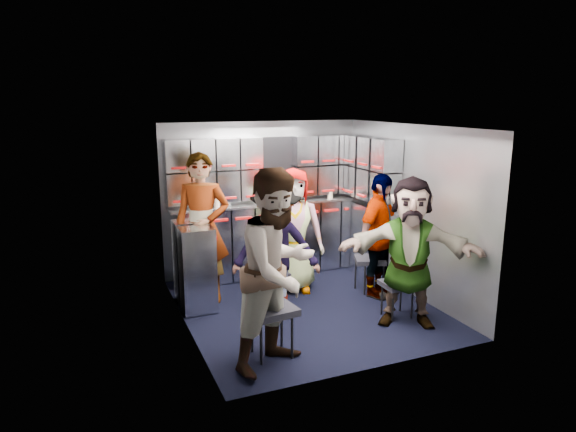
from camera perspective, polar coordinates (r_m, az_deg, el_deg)
name	(u,v)px	position (r m, az deg, el deg)	size (l,w,h in m)	color
floor	(307,307)	(6.12, 2.08, -10.12)	(3.00, 3.00, 0.00)	black
wall_back	(263,198)	(7.16, -2.83, 2.05)	(2.80, 0.04, 2.10)	gray
wall_left	(184,233)	(5.38, -11.53, -1.82)	(0.04, 3.00, 2.10)	gray
wall_right	(411,211)	(6.49, 13.49, 0.59)	(0.04, 3.00, 2.10)	gray
ceiling	(308,126)	(5.65, 2.26, 9.91)	(2.80, 3.00, 0.02)	silver
cart_bank_back	(268,240)	(7.09, -2.21, -2.66)	(2.68, 0.38, 0.99)	#9BA0AA
cart_bank_left	(194,266)	(6.10, -10.38, -5.44)	(0.38, 0.76, 0.99)	#9BA0AA
counter	(268,203)	(6.97, -2.24, 1.47)	(2.68, 0.42, 0.03)	#B9BCC1
locker_bank_back	(266,168)	(6.95, -2.45, 5.40)	(2.68, 0.28, 0.82)	#9BA0AA
locker_bank_right	(372,169)	(6.91, 9.27, 5.20)	(0.28, 1.00, 0.82)	#9BA0AA
right_cabinet	(373,243)	(7.02, 9.41, -2.93)	(0.28, 1.20, 1.00)	#9BA0AA
coffee_niche	(277,168)	(7.07, -1.24, 5.38)	(0.46, 0.16, 0.84)	black
red_latch_strip	(273,216)	(6.81, -1.65, 0.05)	(2.60, 0.02, 0.03)	#B00F0F
jump_seat_near_left	(272,312)	(4.90, -1.84, -10.65)	(0.46, 0.44, 0.49)	black
jump_seat_mid_left	(271,276)	(6.02, -1.93, -6.69)	(0.40, 0.38, 0.43)	black
jump_seat_center	(288,257)	(6.70, -0.05, -4.63)	(0.46, 0.45, 0.42)	black
jump_seat_mid_right	(370,261)	(6.60, 9.09, -4.99)	(0.47, 0.46, 0.44)	black
jump_seat_near_right	(398,286)	(5.88, 12.09, -7.61)	(0.36, 0.34, 0.41)	black
attendant_standing	(202,228)	(6.14, -9.52, -1.37)	(0.65, 0.43, 1.80)	black
attendant_arc_a	(278,270)	(4.57, -1.08, -6.01)	(0.89, 0.69, 1.82)	black
attendant_arc_b	(276,249)	(5.74, -1.33, -3.64)	(0.98, 0.56, 1.52)	black
attendant_arc_c	(293,230)	(6.43, 0.56, -1.61)	(0.77, 0.50, 1.57)	black
attendant_arc_d	(379,236)	(6.35, 10.05, -2.19)	(0.89, 0.37, 1.53)	black
attendant_arc_e	(409,252)	(5.61, 13.34, -3.90)	(1.50, 0.48, 1.61)	black
bottle_left	(228,196)	(6.72, -6.68, 2.27)	(0.06, 0.06, 0.27)	white
bottle_mid	(283,192)	(6.96, -0.61, 2.69)	(0.06, 0.06, 0.26)	white
bottle_right	(298,192)	(7.05, 1.11, 2.65)	(0.06, 0.06, 0.22)	white
cup_left	(217,203)	(6.69, -7.92, 1.47)	(0.07, 0.07, 0.11)	#C9AF8E
cup_right	(330,195)	(7.26, 4.71, 2.38)	(0.07, 0.07, 0.09)	#C9AF8E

